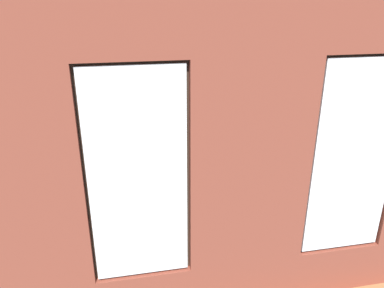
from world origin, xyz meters
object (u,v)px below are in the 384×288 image
Objects in this scene: cup_ceramic at (188,160)px; candle_jar at (177,167)px; papasan_chair at (171,129)px; remote_black at (150,172)px; potted_plant_by_left_couch at (290,139)px; couch_by_window at (219,243)px; potted_plant_near_tv at (30,231)px; potted_plant_between_couches at (321,207)px; couch_left at (342,168)px; coffee_table at (171,170)px; potted_plant_corner_near_left at (291,121)px; media_console at (6,211)px; remote_gray at (171,167)px.

cup_ceramic is 0.99× the size of candle_jar.
remote_black is at bearing 72.28° from papasan_chair.
papasan_chair is at bearing -115.62° from remote_black.
couch_by_window is at bearing 51.96° from potted_plant_by_left_couch.
cup_ceramic is 0.09× the size of papasan_chair.
potted_plant_between_couches is at bearing 172.57° from potted_plant_near_tv.
couch_left reaches higher than coffee_table.
cup_ceramic is at bearing 33.25° from potted_plant_corner_near_left.
potted_plant_near_tv is (5.28, 3.62, 0.05)m from potted_plant_corner_near_left.
potted_plant_corner_near_left reaches higher than remote_black.
media_console is 1.12m from potted_plant_near_tv.
potted_plant_by_left_couch is at bearing -158.48° from candle_jar.
potted_plant_corner_near_left is at bearing -155.36° from media_console.
couch_by_window is at bearing 54.90° from potted_plant_corner_near_left.
couch_by_window is 5.09m from potted_plant_corner_near_left.
couch_by_window is at bearing 96.29° from candle_jar.
potted_plant_between_couches reaches higher than potted_plant_near_tv.
media_console is 0.83× the size of papasan_chair.
remote_black is 0.17× the size of potted_plant_between_couches.
couch_left is at bearing 172.09° from coffee_table.
media_console is (2.59, 0.64, -0.13)m from coffee_table.
papasan_chair is (-2.88, -2.57, 0.22)m from media_console.
potted_plant_corner_near_left is at bearing -145.66° from candle_jar.
potted_plant_near_tv reaches higher than papasan_chair.
candle_jar reaches higher than remote_black.
coffee_table is at bearing -166.13° from media_console.
potted_plant_near_tv reaches higher than remote_black.
potted_plant_between_couches reaches higher than candle_jar.
couch_left is 3.67m from papasan_chair.
candle_jar is 3.81m from potted_plant_corner_near_left.
potted_plant_by_left_couch reaches higher than cup_ceramic.
coffee_table is 1.68× the size of potted_plant_near_tv.
couch_by_window is 4.06m from papasan_chair.
cup_ceramic is at bearing -134.70° from candle_jar.
couch_by_window is 1.44m from potted_plant_between_couches.
couch_left reaches higher than potted_plant_by_left_couch.
potted_plant_corner_near_left is (-2.93, -4.16, 0.07)m from couch_by_window.
potted_plant_corner_near_left reaches higher than cup_ceramic.
papasan_chair is 4.22m from potted_plant_near_tv.
remote_black is at bearing 19.37° from cup_ceramic.
papasan_chair is at bearing -95.44° from candle_jar.
potted_plant_corner_near_left reaches higher than media_console.
potted_plant_near_tv is at bearing 34.44° from potted_plant_corner_near_left.
papasan_chair is (-0.65, -2.05, 0.02)m from remote_black.
potted_plant_corner_near_left is (-3.61, -2.15, -0.03)m from remote_black.
candle_jar is at bearing -168.92° from media_console.
remote_gray is 0.14× the size of papasan_chair.
potted_plant_corner_near_left is (-3.24, -2.04, 0.03)m from coffee_table.
couch_by_window reaches higher than potted_plant_near_tv.
coffee_table is 7.20× the size of remote_gray.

